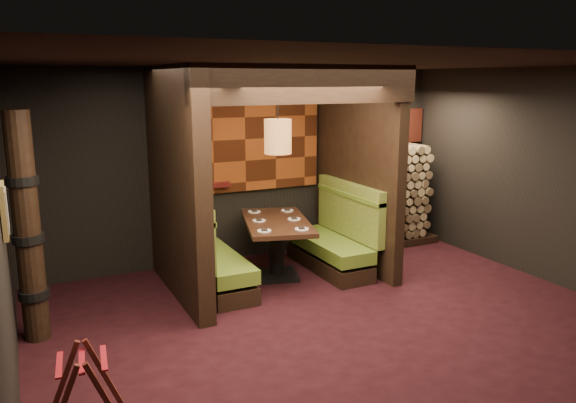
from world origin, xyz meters
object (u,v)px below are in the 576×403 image
at_px(luggage_rack, 84,387).
at_px(totem_column, 27,230).
at_px(booth_bench_right, 335,242).
at_px(pendant_lamp, 278,136).
at_px(booth_bench_left, 209,260).
at_px(firewood_stack, 385,196).
at_px(dining_table, 277,237).

xyz_separation_m(luggage_rack, totem_column, (-0.27, 1.86, 0.84)).
distance_m(booth_bench_right, luggage_rack, 4.42).
bearing_deg(pendant_lamp, booth_bench_left, 179.38).
distance_m(booth_bench_left, pendant_lamp, 1.84).
distance_m(booth_bench_right, totem_column, 4.10).
distance_m(booth_bench_left, firewood_stack, 3.35).
bearing_deg(dining_table, booth_bench_right, -2.47).
height_order(booth_bench_right, totem_column, totem_column).
bearing_deg(dining_table, firewood_stack, 16.25).
bearing_deg(firewood_stack, booth_bench_right, -152.65).
distance_m(booth_bench_left, luggage_rack, 3.02).
height_order(totem_column, firewood_stack, totem_column).
bearing_deg(booth_bench_right, pendant_lamp, -179.33).
height_order(pendant_lamp, firewood_stack, pendant_lamp).
relative_size(booth_bench_left, pendant_lamp, 1.42).
bearing_deg(dining_table, luggage_rack, -138.85).
distance_m(dining_table, totem_column, 3.18).
height_order(pendant_lamp, totem_column, pendant_lamp).
xyz_separation_m(booth_bench_left, booth_bench_right, (1.89, 0.00, 0.00)).
bearing_deg(pendant_lamp, dining_table, 90.00).
relative_size(booth_bench_right, dining_table, 0.94).
relative_size(booth_bench_left, luggage_rack, 2.32).
height_order(dining_table, firewood_stack, firewood_stack).
bearing_deg(firewood_stack, pendant_lamp, -162.60).
bearing_deg(dining_table, booth_bench_left, -177.70).
bearing_deg(firewood_stack, luggage_rack, -148.49).
distance_m(pendant_lamp, totem_column, 3.21).
relative_size(pendant_lamp, totem_column, 0.47).
distance_m(pendant_lamp, luggage_rack, 4.02).
xyz_separation_m(luggage_rack, firewood_stack, (5.06, 3.11, 0.48)).
xyz_separation_m(totem_column, firewood_stack, (5.33, 1.25, -0.37)).
xyz_separation_m(booth_bench_left, luggage_rack, (-1.82, -2.41, -0.06)).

